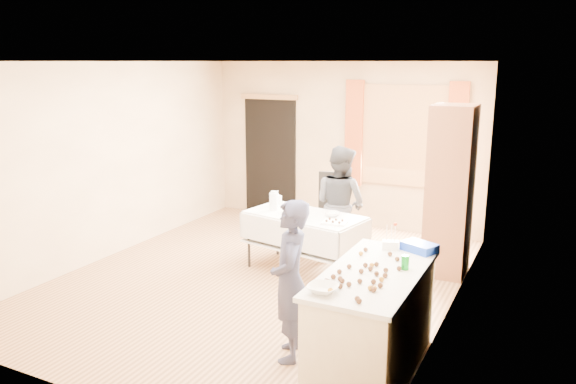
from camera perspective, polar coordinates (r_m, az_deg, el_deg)
The scene contains 29 objects.
floor at distance 6.96m, azimuth -2.98°, elevation -8.89°, with size 4.50×5.50×0.02m, color #9E7047.
ceiling at distance 6.45m, azimuth -3.27°, elevation 13.22°, with size 4.50×5.50×0.02m, color white.
wall_back at distance 9.05m, azimuth 5.56°, elevation 4.83°, with size 4.50×0.02×2.60m, color tan.
wall_front at distance 4.47m, azimuth -20.89°, elevation -4.65°, with size 4.50×0.02×2.60m, color tan.
wall_left at distance 7.93m, azimuth -17.49°, elevation 3.11°, with size 0.02×5.50×2.60m, color tan.
wall_right at distance 5.83m, azimuth 16.59°, elevation -0.29°, with size 0.02×5.50×2.60m, color tan.
window_frame at distance 8.68m, azimuth 11.69°, elevation 5.60°, with size 1.32×0.06×1.52m, color olive.
window_pane at distance 8.67m, azimuth 11.67°, elevation 5.59°, with size 1.20×0.02×1.40m, color white.
curtain_left at distance 8.86m, azimuth 6.71°, elevation 5.94°, with size 0.28×0.06×1.65m, color #96411C.
curtain_right at distance 8.47m, azimuth 16.72°, elevation 5.13°, with size 0.28×0.06×1.65m, color #96411C.
doorway at distance 9.61m, azimuth -1.81°, elevation 3.56°, with size 0.95×0.04×2.00m, color black.
door_lintel at distance 9.46m, azimuth -1.94°, elevation 9.63°, with size 1.05×0.06×0.08m, color olive.
cabinet at distance 7.13m, azimuth 16.13°, elevation 0.08°, with size 0.50×0.60×2.10m, color brown.
counter at distance 4.92m, azimuth 8.61°, elevation -12.91°, with size 0.74×1.57×0.91m.
party_table at distance 7.05m, azimuth 1.67°, elevation -4.64°, with size 1.59×1.02×0.75m.
chair at distance 7.96m, azimuth 4.52°, elevation -3.53°, with size 0.55×0.55×1.08m.
girl at distance 4.97m, azimuth 0.23°, elevation -9.00°, with size 0.53×0.63×1.45m, color #23243F.
woman at distance 7.40m, azimuth 5.33°, elevation -1.21°, with size 0.90×0.80×1.54m, color black.
soda_can at distance 4.80m, azimuth 11.81°, elevation -7.01°, with size 0.07×0.07×0.12m, color #0F7A1C.
mixing_bowl at distance 4.28m, azimuth 3.56°, elevation -9.76°, with size 0.23×0.23×0.06m, color white.
foam_block at distance 5.27m, azimuth 10.36°, elevation -5.32°, with size 0.15×0.10×0.08m, color white.
blue_basket at distance 5.27m, azimuth 13.21°, elevation -5.47°, with size 0.30×0.20×0.08m, color blue.
pitcher at distance 7.13m, azimuth -1.46°, elevation -0.97°, with size 0.11×0.11×0.22m, color silver.
cup_red at distance 7.13m, azimuth 0.46°, elevation -1.45°, with size 0.15×0.15×0.11m, color #B23311.
cup_rainbow at distance 6.86m, azimuth 0.46°, elevation -1.99°, with size 0.15×0.15×0.12m, color red.
small_bowl at distance 6.88m, azimuth 4.48°, elevation -2.25°, with size 0.22×0.22×0.06m, color white.
pastry_tray at distance 6.59m, azimuth 4.74°, elevation -3.12°, with size 0.28×0.20×0.02m, color white.
bottle at distance 7.39m, azimuth -1.09°, elevation -0.59°, with size 0.11×0.11×0.19m, color white.
cake_balls at distance 4.58m, azimuth 7.81°, elevation -8.36°, with size 0.48×1.13×0.04m.
Camera 1 is at (3.20, -5.61, 2.60)m, focal length 35.00 mm.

